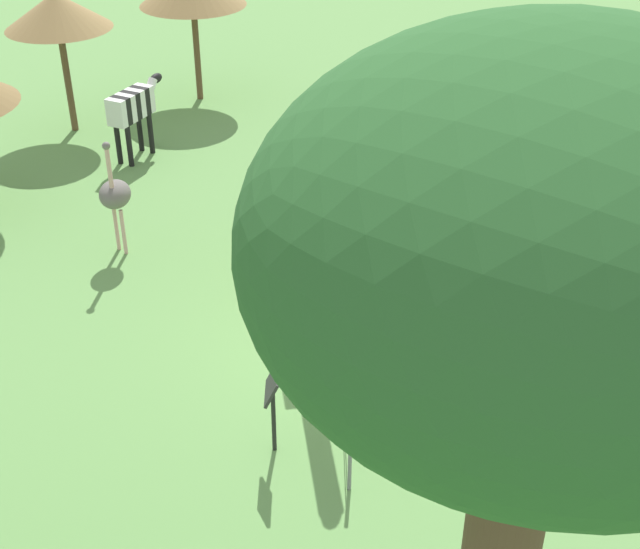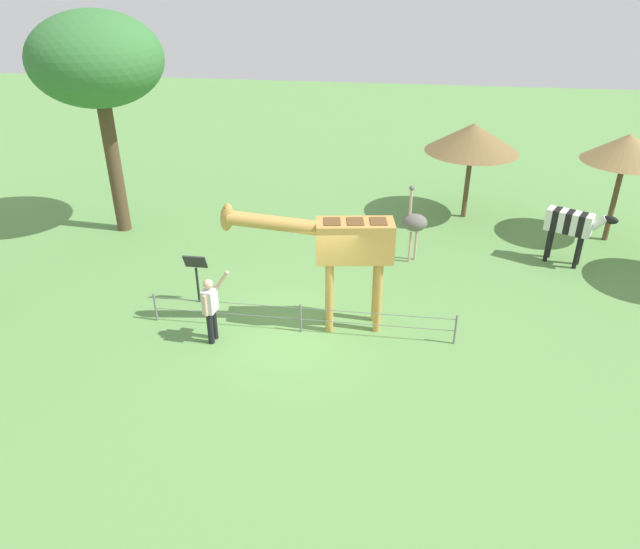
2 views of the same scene
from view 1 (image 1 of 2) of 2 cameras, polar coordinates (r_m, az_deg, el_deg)
name	(u,v)px [view 1 (image 1 of 2)]	position (r m, az deg, el deg)	size (l,w,h in m)	color
ground_plane	(339,330)	(14.18, 1.23, -3.62)	(60.00, 60.00, 0.00)	#60934C
giraffe	(318,190)	(13.82, -0.13, 5.52)	(3.82, 1.05, 3.12)	#C69347
visitor	(392,356)	(12.15, 4.68, -5.33)	(0.60, 0.59, 1.76)	black
zebra	(133,108)	(20.08, -12.05, 10.54)	(1.75, 1.07, 1.66)	black
ostrich	(115,195)	(16.15, -13.19, 5.08)	(0.70, 0.56, 2.25)	#CC9E93
shade_hut_far	(57,11)	(21.48, -16.74, 16.07)	(2.43, 2.43, 3.28)	brown
tree_northeast	(543,283)	(4.24, 14.32, -0.52)	(2.90, 2.90, 7.25)	brown
info_sign	(273,394)	(11.41, -3.09, -7.79)	(0.56, 0.21, 1.32)	black
wire_fence	(343,309)	(13.95, 1.48, -2.26)	(7.05, 0.05, 0.75)	slate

